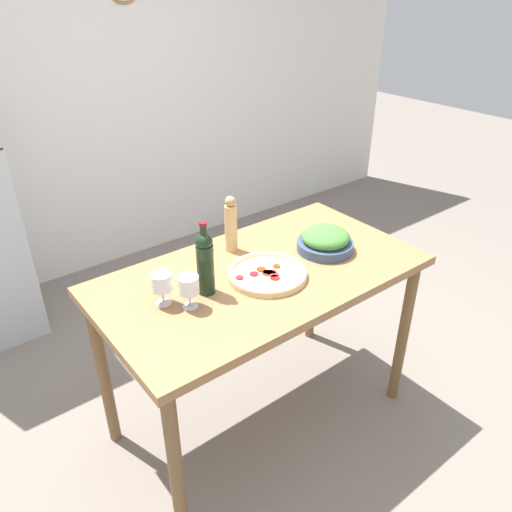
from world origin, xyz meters
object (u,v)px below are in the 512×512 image
pepper_mill (231,225)px  salad_bowl (325,240)px  wine_glass_near (189,286)px  wine_bottle (205,262)px  homemade_pizza (267,273)px  wine_glass_far (162,284)px

pepper_mill → salad_bowl: pepper_mill is taller
wine_glass_near → pepper_mill: 0.49m
wine_glass_near → pepper_mill: bearing=34.8°
wine_bottle → homemade_pizza: wine_bottle is taller
wine_glass_far → pepper_mill: size_ratio=0.50×
salad_bowl → homemade_pizza: 0.37m
wine_bottle → homemade_pizza: bearing=-12.6°
wine_glass_near → wine_bottle: bearing=23.0°
pepper_mill → wine_glass_near: bearing=-145.2°
wine_glass_far → salad_bowl: wine_glass_far is taller
wine_glass_near → salad_bowl: 0.75m
wine_bottle → wine_glass_near: (-0.11, -0.05, -0.05)m
wine_glass_near → homemade_pizza: 0.39m
wine_glass_far → salad_bowl: (0.83, -0.08, -0.04)m
pepper_mill → homemade_pizza: pepper_mill is taller
wine_glass_far → salad_bowl: bearing=-5.5°
homemade_pizza → wine_bottle: bearing=167.4°
salad_bowl → homemade_pizza: bearing=-177.3°
homemade_pizza → wine_glass_near: bearing=177.7°
wine_glass_far → salad_bowl: size_ratio=0.51×
wine_glass_near → homemade_pizza: wine_glass_near is taller
homemade_pizza → salad_bowl: bearing=2.7°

